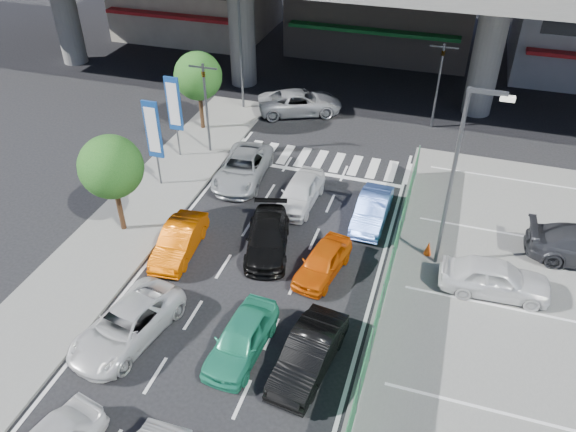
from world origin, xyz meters
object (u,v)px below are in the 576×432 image
(traffic_light_right, at_px, (441,65))
(tree_far, at_px, (198,76))
(street_lamp_left, at_px, (243,36))
(traffic_light_left, at_px, (205,87))
(signboard_near, at_px, (153,132))
(street_lamp_right, at_px, (459,168))
(hatch_black_mid_right, at_px, (309,354))
(taxi_orange_right, at_px, (323,262))
(tree_near, at_px, (111,167))
(kei_truck_front_right, at_px, (372,210))
(sedan_white_mid_left, at_px, (127,325))
(wagon_silver_front_left, at_px, (243,168))
(crossing_wagon_silver, at_px, (300,102))
(signboard_far, at_px, (174,106))
(traffic_cone, at_px, (428,248))
(parked_sedan_white, at_px, (495,278))
(taxi_orange_left, at_px, (179,241))
(taxi_teal_mid, at_px, (241,338))
(sedan_black_mid, at_px, (268,237))
(sedan_white_front_mid, at_px, (300,192))

(traffic_light_right, relative_size, tree_far, 1.08)
(street_lamp_left, bearing_deg, traffic_light_left, -88.80)
(signboard_near, bearing_deg, street_lamp_right, -7.90)
(signboard_near, bearing_deg, hatch_black_mid_right, -40.71)
(traffic_light_left, height_order, taxi_orange_right, traffic_light_left)
(tree_near, bearing_deg, kei_truck_front_right, 20.93)
(tree_near, bearing_deg, taxi_orange_right, -0.74)
(tree_near, xyz_separation_m, tree_far, (-0.80, 10.50, 0.00))
(sedan_white_mid_left, bearing_deg, wagon_silver_front_left, 100.50)
(signboard_near, xyz_separation_m, wagon_silver_front_left, (3.86, 1.82, -2.37))
(sedan_white_mid_left, bearing_deg, crossing_wagon_silver, 98.94)
(signboard_far, relative_size, traffic_cone, 7.10)
(sedan_white_mid_left, relative_size, parked_sedan_white, 1.10)
(kei_truck_front_right, xyz_separation_m, crossing_wagon_silver, (-6.59, 10.33, 0.09))
(traffic_light_right, relative_size, sedan_white_mid_left, 1.10)
(tree_far, xyz_separation_m, hatch_black_mid_right, (11.12, -15.56, -2.70))
(traffic_cone, bearing_deg, taxi_orange_left, -163.38)
(traffic_light_left, bearing_deg, traffic_cone, -23.60)
(street_lamp_left, distance_m, signboard_far, 7.32)
(street_lamp_left, bearing_deg, signboard_far, -100.31)
(hatch_black_mid_right, bearing_deg, tree_near, 161.34)
(traffic_light_left, xyz_separation_m, parked_sedan_white, (15.55, -7.21, -3.14))
(street_lamp_right, xyz_separation_m, signboard_near, (-14.37, 1.99, -1.71))
(traffic_light_right, height_order, hatch_black_mid_right, traffic_light_right)
(street_lamp_left, height_order, tree_near, street_lamp_left)
(kei_truck_front_right, bearing_deg, sedan_white_mid_left, -124.68)
(wagon_silver_front_left, distance_m, parked_sedan_white, 13.65)
(taxi_orange_left, bearing_deg, traffic_light_right, 54.22)
(taxi_orange_right, distance_m, traffic_cone, 4.81)
(taxi_teal_mid, bearing_deg, traffic_light_left, 122.12)
(sedan_black_mid, bearing_deg, tree_near, 171.13)
(sedan_white_front_mid, bearing_deg, crossing_wagon_silver, 108.94)
(tree_far, bearing_deg, taxi_orange_left, -70.16)
(sedan_white_mid_left, height_order, kei_truck_front_right, sedan_white_mid_left)
(taxi_teal_mid, xyz_separation_m, crossing_wagon_silver, (-3.65, 19.55, 0.06))
(traffic_light_left, height_order, sedan_white_front_mid, traffic_light_left)
(sedan_black_mid, bearing_deg, traffic_light_right, 53.60)
(taxi_teal_mid, relative_size, traffic_cone, 5.99)
(street_lamp_left, height_order, sedan_white_mid_left, street_lamp_left)
(traffic_light_right, relative_size, tree_near, 1.08)
(traffic_cone, bearing_deg, parked_sedan_white, -30.56)
(kei_truck_front_right, bearing_deg, taxi_orange_left, -146.22)
(hatch_black_mid_right, height_order, crossing_wagon_silver, crossing_wagon_silver)
(hatch_black_mid_right, xyz_separation_m, parked_sedan_white, (6.03, 5.85, 0.10))
(traffic_cone, bearing_deg, signboard_near, 173.42)
(parked_sedan_white, bearing_deg, sedan_white_front_mid, 64.79)
(street_lamp_right, height_order, sedan_white_mid_left, street_lamp_right)
(sedan_white_mid_left, relative_size, hatch_black_mid_right, 1.13)
(taxi_teal_mid, bearing_deg, sedan_white_front_mid, 97.87)
(tree_far, height_order, kei_truck_front_right, tree_far)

